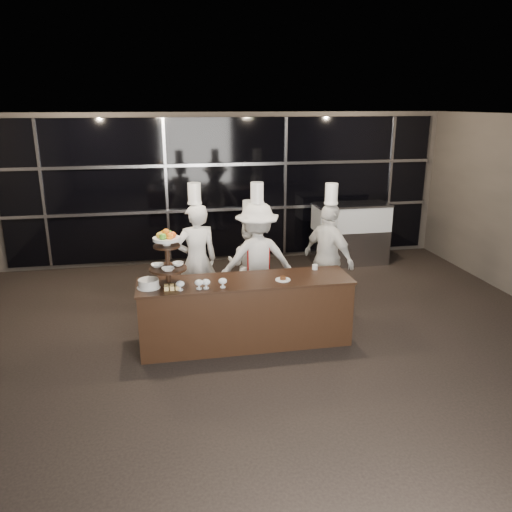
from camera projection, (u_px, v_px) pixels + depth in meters
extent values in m
plane|color=black|center=(285.00, 385.00, 5.84)|extent=(10.00, 10.00, 0.00)
plane|color=black|center=(290.00, 120.00, 4.96)|extent=(10.00, 10.00, 0.00)
plane|color=#473F38|center=(227.00, 189.00, 10.09)|extent=(9.00, 0.00, 9.00)
cube|color=black|center=(227.00, 189.00, 10.04)|extent=(8.60, 0.04, 2.80)
cube|color=#A5A5AA|center=(228.00, 209.00, 10.11)|extent=(8.60, 0.06, 0.06)
cube|color=#A5A5AA|center=(227.00, 164.00, 9.84)|extent=(8.60, 0.06, 0.06)
cube|color=#A5A5AA|center=(43.00, 195.00, 9.38)|extent=(0.05, 0.05, 2.80)
cube|color=#A5A5AA|center=(167.00, 191.00, 9.80)|extent=(0.05, 0.05, 2.80)
cube|color=#A5A5AA|center=(285.00, 188.00, 10.22)|extent=(0.05, 0.05, 2.80)
cube|color=#A5A5AA|center=(390.00, 184.00, 10.64)|extent=(0.05, 0.05, 2.80)
cube|color=black|center=(246.00, 313.00, 6.73)|extent=(2.80, 0.70, 0.90)
cube|color=black|center=(245.00, 281.00, 6.60)|extent=(2.84, 0.74, 0.03)
cylinder|color=black|center=(169.00, 284.00, 6.41)|extent=(0.24, 0.24, 0.03)
cylinder|color=black|center=(167.00, 259.00, 6.31)|extent=(0.06, 0.06, 0.70)
cylinder|color=black|center=(168.00, 269.00, 6.35)|extent=(0.48, 0.48, 0.02)
cylinder|color=black|center=(167.00, 246.00, 6.26)|extent=(0.34, 0.34, 0.02)
cylinder|color=white|center=(167.00, 243.00, 6.25)|extent=(0.10, 0.10, 0.06)
cylinder|color=white|center=(166.00, 239.00, 6.23)|extent=(0.34, 0.34, 0.04)
sphere|color=#DB5312|center=(173.00, 235.00, 6.24)|extent=(0.09, 0.09, 0.09)
sphere|color=#6CBE30|center=(169.00, 234.00, 6.29)|extent=(0.09, 0.09, 0.09)
sphere|color=orange|center=(163.00, 234.00, 6.28)|extent=(0.09, 0.09, 0.09)
sphere|color=gold|center=(160.00, 236.00, 6.21)|extent=(0.09, 0.09, 0.09)
sphere|color=#58A32A|center=(163.00, 237.00, 6.15)|extent=(0.09, 0.09, 0.09)
sphere|color=orange|center=(170.00, 237.00, 6.16)|extent=(0.09, 0.09, 0.09)
sphere|color=orange|center=(166.00, 232.00, 6.21)|extent=(0.09, 0.09, 0.09)
imported|color=white|center=(157.00, 265.00, 6.37)|extent=(0.16, 0.16, 0.04)
imported|color=white|center=(178.00, 264.00, 6.42)|extent=(0.15, 0.15, 0.05)
imported|color=white|center=(168.00, 269.00, 6.23)|extent=(0.16, 0.16, 0.04)
cylinder|color=silver|center=(180.00, 290.00, 6.23)|extent=(0.07, 0.07, 0.01)
cylinder|color=silver|center=(180.00, 287.00, 6.22)|extent=(0.02, 0.02, 0.05)
ellipsoid|color=silver|center=(180.00, 284.00, 6.21)|extent=(0.11, 0.11, 0.08)
ellipsoid|color=#27D359|center=(180.00, 283.00, 6.21)|extent=(0.08, 0.08, 0.05)
cylinder|color=silver|center=(199.00, 289.00, 6.27)|extent=(0.07, 0.07, 0.01)
cylinder|color=silver|center=(199.00, 286.00, 6.26)|extent=(0.02, 0.02, 0.05)
ellipsoid|color=silver|center=(199.00, 283.00, 6.25)|extent=(0.11, 0.11, 0.08)
ellipsoid|color=red|center=(199.00, 282.00, 6.25)|extent=(0.08, 0.08, 0.05)
cylinder|color=silver|center=(206.00, 288.00, 6.29)|extent=(0.07, 0.07, 0.01)
cylinder|color=silver|center=(206.00, 286.00, 6.28)|extent=(0.02, 0.02, 0.05)
ellipsoid|color=silver|center=(206.00, 282.00, 6.27)|extent=(0.11, 0.11, 0.08)
ellipsoid|color=#FDDBAD|center=(206.00, 282.00, 6.26)|extent=(0.08, 0.08, 0.05)
cylinder|color=silver|center=(223.00, 287.00, 6.33)|extent=(0.07, 0.07, 0.01)
cylinder|color=silver|center=(223.00, 285.00, 6.32)|extent=(0.02, 0.02, 0.05)
ellipsoid|color=silver|center=(223.00, 281.00, 6.30)|extent=(0.11, 0.11, 0.08)
ellipsoid|color=#532F12|center=(223.00, 281.00, 6.30)|extent=(0.08, 0.08, 0.05)
cylinder|color=white|center=(149.00, 287.00, 6.32)|extent=(0.30, 0.30, 0.01)
cylinder|color=silver|center=(149.00, 283.00, 6.30)|extent=(0.26, 0.26, 0.10)
cube|color=#F7CE79|center=(166.00, 288.00, 6.21)|extent=(0.06, 0.05, 0.05)
cube|color=#F7CE79|center=(172.00, 288.00, 6.23)|extent=(0.06, 0.05, 0.05)
cube|color=#F7CE79|center=(178.00, 288.00, 6.24)|extent=(0.06, 0.05, 0.05)
cube|color=#F7CE79|center=(166.00, 287.00, 6.28)|extent=(0.06, 0.06, 0.05)
cube|color=#F7CE79|center=(172.00, 286.00, 6.29)|extent=(0.06, 0.06, 0.05)
cube|color=#F7CE79|center=(178.00, 286.00, 6.30)|extent=(0.06, 0.06, 0.05)
cylinder|color=white|center=(283.00, 280.00, 6.58)|extent=(0.20, 0.20, 0.01)
cylinder|color=#4C2814|center=(283.00, 278.00, 6.58)|extent=(0.08, 0.08, 0.04)
cylinder|color=white|center=(315.00, 267.00, 7.00)|extent=(0.08, 0.08, 0.07)
cube|color=#A5A5AA|center=(349.00, 246.00, 10.21)|extent=(1.48, 0.64, 0.70)
cube|color=silver|center=(351.00, 218.00, 10.03)|extent=(1.48, 0.64, 0.50)
cube|color=#FFC67F|center=(351.00, 218.00, 10.03)|extent=(1.38, 0.53, 0.40)
cube|color=#A5A5AA|center=(352.00, 205.00, 9.95)|extent=(1.51, 0.66, 0.04)
imported|color=silver|center=(197.00, 261.00, 7.54)|extent=(0.71, 0.54, 1.76)
cylinder|color=white|center=(194.00, 193.00, 7.23)|extent=(0.19, 0.19, 0.30)
cylinder|color=white|center=(195.00, 203.00, 7.28)|extent=(0.21, 0.21, 0.03)
imported|color=white|center=(249.00, 265.00, 7.83)|extent=(0.87, 0.79, 1.45)
cylinder|color=white|center=(249.00, 210.00, 7.58)|extent=(0.19, 0.19, 0.30)
cylinder|color=white|center=(249.00, 220.00, 7.62)|extent=(0.21, 0.21, 0.03)
imported|color=silver|center=(257.00, 260.00, 7.58)|extent=(1.16, 0.69, 1.76)
cylinder|color=white|center=(257.00, 192.00, 7.27)|extent=(0.19, 0.19, 0.30)
cylinder|color=white|center=(257.00, 202.00, 7.32)|extent=(0.21, 0.21, 0.03)
cube|color=#9D0E0C|center=(258.00, 262.00, 7.46)|extent=(0.34, 0.03, 0.66)
imported|color=white|center=(328.00, 259.00, 7.68)|extent=(0.81, 1.10, 1.73)
cylinder|color=white|center=(331.00, 193.00, 7.38)|extent=(0.19, 0.19, 0.30)
cylinder|color=white|center=(331.00, 203.00, 7.42)|extent=(0.21, 0.21, 0.03)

